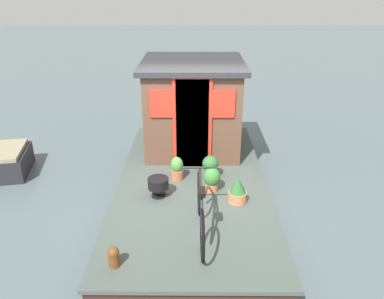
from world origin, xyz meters
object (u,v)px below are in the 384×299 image
object	(u,v)px
bicycle	(201,210)
charcoal_grill	(158,184)
potted_plant_basil	(238,190)
potted_plant_sage	(212,179)
potted_plant_succulent	(177,169)
potted_plant_rosemary	(210,166)
mooring_bollard	(114,256)
houseboat_cabin	(193,105)

from	to	relation	value
bicycle	charcoal_grill	size ratio (longest dim) A/B	5.04
bicycle	potted_plant_basil	size ratio (longest dim) A/B	3.97
potted_plant_sage	potted_plant_succulent	size ratio (longest dim) A/B	0.97
potted_plant_rosemary	charcoal_grill	bearing A→B (deg)	126.50
bicycle	charcoal_grill	world-z (taller)	bicycle
potted_plant_succulent	potted_plant_sage	bearing A→B (deg)	-123.36
potted_plant_rosemary	charcoal_grill	xyz separation A→B (m)	(-0.65, 0.88, -0.01)
potted_plant_sage	charcoal_grill	world-z (taller)	potted_plant_sage
bicycle	potted_plant_rosemary	size ratio (longest dim) A/B	4.04
charcoal_grill	mooring_bollard	xyz separation A→B (m)	(-1.70, 0.41, -0.08)
houseboat_cabin	potted_plant_sage	distance (m)	2.04
potted_plant_basil	potted_plant_succulent	xyz separation A→B (m)	(0.75, 1.00, 0.01)
potted_plant_succulent	mooring_bollard	world-z (taller)	potted_plant_succulent
potted_plant_succulent	charcoal_grill	world-z (taller)	potted_plant_succulent
potted_plant_basil	mooring_bollard	world-z (taller)	potted_plant_basil
potted_plant_rosemary	charcoal_grill	size ratio (longest dim) A/B	1.25
potted_plant_basil	potted_plant_rosemary	bearing A→B (deg)	26.67
potted_plant_succulent	houseboat_cabin	bearing A→B (deg)	-10.26
bicycle	charcoal_grill	distance (m)	1.22
potted_plant_basil	potted_plant_sage	xyz separation A→B (m)	(0.35, 0.40, 0.02)
houseboat_cabin	potted_plant_basil	bearing A→B (deg)	-161.81
potted_plant_basil	potted_plant_succulent	bearing A→B (deg)	53.34
bicycle	potted_plant_sage	world-z (taller)	bicycle
potted_plant_sage	potted_plant_succulent	world-z (taller)	potted_plant_succulent
potted_plant_rosemary	potted_plant_succulent	distance (m)	0.60
houseboat_cabin	charcoal_grill	xyz separation A→B (m)	(-2.08, 0.55, -0.70)
potted_plant_succulent	charcoal_grill	distance (m)	0.65
potted_plant_basil	potted_plant_sage	bearing A→B (deg)	48.82
potted_plant_succulent	charcoal_grill	size ratio (longest dim) A/B	1.27
potted_plant_rosemary	potted_plant_succulent	world-z (taller)	potted_plant_succulent
charcoal_grill	mooring_bollard	world-z (taller)	charcoal_grill
potted_plant_succulent	potted_plant_basil	bearing A→B (deg)	-126.66
potted_plant_sage	charcoal_grill	size ratio (longest dim) A/B	1.23
houseboat_cabin	potted_plant_rosemary	size ratio (longest dim) A/B	4.89
potted_plant_succulent	mooring_bollard	size ratio (longest dim) A/B	1.55
houseboat_cabin	potted_plant_succulent	bearing A→B (deg)	169.74
bicycle	houseboat_cabin	bearing A→B (deg)	2.40
potted_plant_succulent	potted_plant_rosemary	bearing A→B (deg)	-83.96
bicycle	potted_plant_rosemary	distance (m)	1.67
potted_plant_rosemary	potted_plant_basil	bearing A→B (deg)	-153.33
potted_plant_rosemary	potted_plant_succulent	bearing A→B (deg)	96.04
bicycle	mooring_bollard	bearing A→B (deg)	122.50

